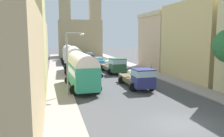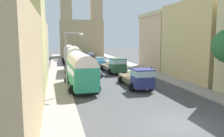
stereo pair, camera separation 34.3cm
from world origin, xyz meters
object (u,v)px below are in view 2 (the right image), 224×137
object	(u,v)px
parked_bus_1	(75,59)
parked_bus_2	(70,53)
pedestrian_0	(151,66)
streetlamp_near	(69,58)
car_0	(100,61)
car_4	(84,59)
cargo_truck_1	(115,65)
cargo_truck_0	(138,78)
car_2	(94,71)
car_1	(91,56)
parked_bus_0	(81,69)
car_3	(90,64)

from	to	relation	value
parked_bus_1	parked_bus_2	xyz separation A→B (m)	(0.12, 13.69, -0.16)
pedestrian_0	streetlamp_near	bearing A→B (deg)	-140.06
car_0	streetlamp_near	size ratio (longest dim) A/B	0.69
car_4	cargo_truck_1	bearing A→B (deg)	-79.29
pedestrian_0	cargo_truck_0	bearing A→B (deg)	-120.82
pedestrian_0	cargo_truck_1	bearing A→B (deg)	170.87
cargo_truck_1	car_2	distance (m)	4.22
parked_bus_2	pedestrian_0	size ratio (longest dim) A/B	4.84
car_1	cargo_truck_0	bearing A→B (deg)	-90.19
car_0	pedestrian_0	xyz separation A→B (m)	(6.03, -12.02, 0.20)
car_1	car_2	size ratio (longest dim) A/B	0.98
parked_bus_0	parked_bus_2	world-z (taller)	parked_bus_0
pedestrian_0	car_3	bearing A→B (deg)	141.69
car_3	pedestrian_0	size ratio (longest dim) A/B	2.31
car_3	parked_bus_2	bearing A→B (deg)	106.92
cargo_truck_1	car_1	distance (m)	23.91
cargo_truck_0	car_4	xyz separation A→B (m)	(-2.70, 26.51, -0.47)
cargo_truck_0	parked_bus_2	bearing A→B (deg)	102.00
car_1	parked_bus_2	bearing A→B (deg)	-124.61
cargo_truck_1	car_0	size ratio (longest dim) A/B	1.77
cargo_truck_0	cargo_truck_1	xyz separation A→B (m)	(0.23, 11.02, 0.04)
parked_bus_1	car_2	distance (m)	4.94
car_0	pedestrian_0	distance (m)	13.45
parked_bus_1	car_0	size ratio (longest dim) A/B	1.93
cargo_truck_1	car_0	distance (m)	11.10
car_0	streetlamp_near	bearing A→B (deg)	-107.80
parked_bus_0	streetlamp_near	bearing A→B (deg)	-116.71
car_1	streetlamp_near	xyz separation A→B (m)	(-7.61, -36.16, 2.88)
car_3	streetlamp_near	size ratio (longest dim) A/B	0.66
car_1	car_3	size ratio (longest dim) A/B	0.98
cargo_truck_1	pedestrian_0	world-z (taller)	cargo_truck_1
parked_bus_0	car_1	distance (m)	33.91
car_2	car_3	size ratio (longest dim) A/B	1.00
car_4	pedestrian_0	distance (m)	18.59
car_0	car_4	distance (m)	5.16
parked_bus_0	car_3	distance (m)	15.82
parked_bus_2	car_1	size ratio (longest dim) A/B	2.13
car_3	pedestrian_0	xyz separation A→B (m)	(8.77, -6.93, 0.17)
streetlamp_near	car_4	bearing A→B (deg)	80.18
parked_bus_1	parked_bus_2	size ratio (longest dim) A/B	0.97
car_0	car_1	distance (m)	12.82
car_1	car_3	world-z (taller)	car_3
car_1	streetlamp_near	bearing A→B (deg)	-101.89
car_0	streetlamp_near	world-z (taller)	streetlamp_near
parked_bus_2	car_0	world-z (taller)	parked_bus_2
pedestrian_0	parked_bus_2	bearing A→B (deg)	125.30
car_0	pedestrian_0	size ratio (longest dim) A/B	2.43
parked_bus_1	cargo_truck_0	bearing A→B (deg)	-65.88
car_0	car_2	xyz separation A→B (m)	(-3.35, -13.26, -0.04)
parked_bus_0	car_0	bearing A→B (deg)	73.52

